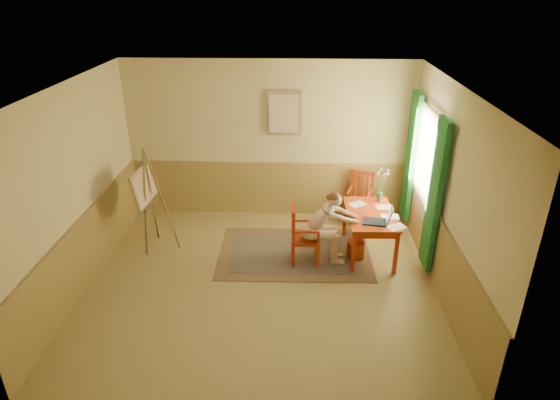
{
  "coord_description": "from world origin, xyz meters",
  "views": [
    {
      "loc": [
        0.49,
        -5.7,
        3.99
      ],
      "look_at": [
        0.25,
        0.55,
        1.05
      ],
      "focal_mm": 30.36,
      "sensor_mm": 36.0,
      "label": 1
    }
  ],
  "objects_px": {
    "chair_left": "(302,235)",
    "chair_back": "(359,199)",
    "laptop": "(379,220)",
    "table": "(370,218)",
    "figure": "(324,224)",
    "easel": "(146,190)"
  },
  "relations": [
    {
      "from": "chair_left",
      "to": "easel",
      "type": "distance_m",
      "value": 2.52
    },
    {
      "from": "chair_left",
      "to": "laptop",
      "type": "xyz_separation_m",
      "value": [
        1.13,
        -0.05,
        0.31
      ]
    },
    {
      "from": "chair_left",
      "to": "easel",
      "type": "relative_size",
      "value": 0.54
    },
    {
      "from": "table",
      "to": "easel",
      "type": "distance_m",
      "value": 3.5
    },
    {
      "from": "chair_back",
      "to": "figure",
      "type": "xyz_separation_m",
      "value": [
        -0.7,
        -1.31,
        0.18
      ]
    },
    {
      "from": "chair_back",
      "to": "figure",
      "type": "distance_m",
      "value": 1.5
    },
    {
      "from": "chair_back",
      "to": "chair_left",
      "type": "bearing_deg",
      "value": -127.32
    },
    {
      "from": "table",
      "to": "chair_back",
      "type": "relative_size",
      "value": 1.31
    },
    {
      "from": "table",
      "to": "easel",
      "type": "bearing_deg",
      "value": 178.4
    },
    {
      "from": "table",
      "to": "chair_left",
      "type": "relative_size",
      "value": 1.33
    },
    {
      "from": "chair_left",
      "to": "figure",
      "type": "distance_m",
      "value": 0.37
    },
    {
      "from": "easel",
      "to": "figure",
      "type": "bearing_deg",
      "value": -7.4
    },
    {
      "from": "figure",
      "to": "easel",
      "type": "height_order",
      "value": "easel"
    },
    {
      "from": "figure",
      "to": "laptop",
      "type": "xyz_separation_m",
      "value": [
        0.81,
        -0.06,
        0.13
      ]
    },
    {
      "from": "chair_left",
      "to": "chair_back",
      "type": "bearing_deg",
      "value": 52.68
    },
    {
      "from": "chair_back",
      "to": "laptop",
      "type": "bearing_deg",
      "value": -85.18
    },
    {
      "from": "chair_left",
      "to": "chair_back",
      "type": "relative_size",
      "value": 0.98
    },
    {
      "from": "table",
      "to": "figure",
      "type": "height_order",
      "value": "figure"
    },
    {
      "from": "table",
      "to": "chair_left",
      "type": "distance_m",
      "value": 1.09
    },
    {
      "from": "laptop",
      "to": "chair_back",
      "type": "bearing_deg",
      "value": 94.82
    },
    {
      "from": "laptop",
      "to": "chair_left",
      "type": "bearing_deg",
      "value": 177.65
    },
    {
      "from": "chair_left",
      "to": "chair_back",
      "type": "distance_m",
      "value": 1.66
    }
  ]
}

